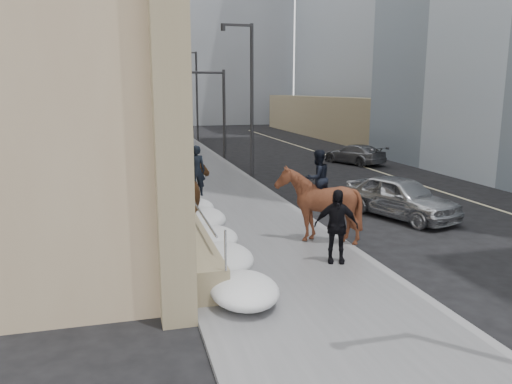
% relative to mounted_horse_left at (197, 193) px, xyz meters
% --- Properties ---
extents(ground, '(140.00, 140.00, 0.00)m').
position_rel_mounted_horse_left_xyz_m(ground, '(1.47, -4.53, -1.26)').
color(ground, black).
rests_on(ground, ground).
extents(sidewalk, '(5.00, 80.00, 0.12)m').
position_rel_mounted_horse_left_xyz_m(sidewalk, '(1.47, 5.47, -1.20)').
color(sidewalk, '#555557').
rests_on(sidewalk, ground).
extents(curb, '(0.24, 80.00, 0.12)m').
position_rel_mounted_horse_left_xyz_m(curb, '(4.09, 5.47, -1.20)').
color(curb, slate).
rests_on(curb, ground).
extents(lane_line, '(0.15, 70.00, 0.01)m').
position_rel_mounted_horse_left_xyz_m(lane_line, '(11.97, 5.47, -1.26)').
color(lane_line, '#BFB78C').
rests_on(lane_line, ground).
extents(limestone_building, '(6.10, 44.00, 18.00)m').
position_rel_mounted_horse_left_xyz_m(limestone_building, '(-3.79, 15.43, 7.64)').
color(limestone_building, tan).
rests_on(limestone_building, ground).
extents(far_podium, '(2.00, 80.00, 4.00)m').
position_rel_mounted_horse_left_xyz_m(far_podium, '(16.97, 5.47, 0.74)').
color(far_podium, '#847455').
rests_on(far_podium, ground).
extents(bg_building_mid, '(30.00, 12.00, 28.00)m').
position_rel_mounted_horse_left_xyz_m(bg_building_mid, '(5.47, 55.47, 12.74)').
color(bg_building_mid, slate).
rests_on(bg_building_mid, ground).
extents(bg_building_far, '(24.00, 12.00, 20.00)m').
position_rel_mounted_horse_left_xyz_m(bg_building_far, '(-4.53, 67.47, 8.74)').
color(bg_building_far, gray).
rests_on(bg_building_far, ground).
extents(streetlight_mid, '(1.71, 0.24, 8.00)m').
position_rel_mounted_horse_left_xyz_m(streetlight_mid, '(4.21, 9.47, 3.32)').
color(streetlight_mid, '#2D2D30').
rests_on(streetlight_mid, ground).
extents(streetlight_far, '(1.71, 0.24, 8.00)m').
position_rel_mounted_horse_left_xyz_m(streetlight_far, '(4.21, 29.47, 3.32)').
color(streetlight_far, '#2D2D30').
rests_on(streetlight_far, ground).
extents(traffic_signal, '(4.10, 0.22, 6.00)m').
position_rel_mounted_horse_left_xyz_m(traffic_signal, '(3.54, 17.47, 2.74)').
color(traffic_signal, '#2D2D30').
rests_on(traffic_signal, ground).
extents(snow_bank, '(1.70, 18.10, 0.76)m').
position_rel_mounted_horse_left_xyz_m(snow_bank, '(0.05, 3.58, -0.79)').
color(snow_bank, silver).
rests_on(snow_bank, sidewalk).
extents(mounted_horse_left, '(1.30, 2.64, 2.75)m').
position_rel_mounted_horse_left_xyz_m(mounted_horse_left, '(0.00, 0.00, 0.00)').
color(mounted_horse_left, '#422813').
rests_on(mounted_horse_left, sidewalk).
extents(mounted_horse_right, '(2.44, 2.58, 2.80)m').
position_rel_mounted_horse_left_xyz_m(mounted_horse_right, '(3.30, -2.67, 0.09)').
color(mounted_horse_right, '#472314').
rests_on(mounted_horse_right, sidewalk).
extents(pedestrian, '(1.26, 0.83, 2.00)m').
position_rel_mounted_horse_left_xyz_m(pedestrian, '(3.07, -4.58, -0.14)').
color(pedestrian, black).
rests_on(pedestrian, sidewalk).
extents(car_silver, '(3.24, 4.93, 1.56)m').
position_rel_mounted_horse_left_xyz_m(car_silver, '(7.53, -0.35, -0.48)').
color(car_silver, '#A5A8AD').
rests_on(car_silver, ground).
extents(car_grey, '(3.24, 4.67, 1.25)m').
position_rel_mounted_horse_left_xyz_m(car_grey, '(11.99, 12.69, -0.63)').
color(car_grey, '#56585D').
rests_on(car_grey, ground).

